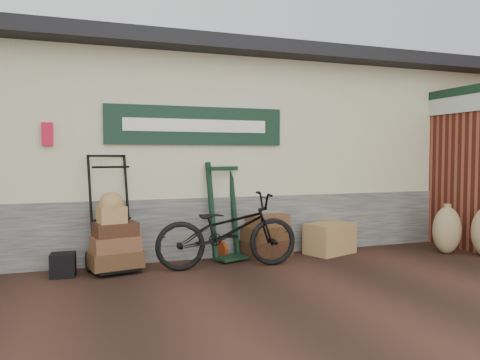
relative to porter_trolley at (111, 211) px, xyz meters
name	(u,v)px	position (x,y,z in m)	size (l,w,h in m)	color
ground	(239,273)	(1.52, -0.73, -0.78)	(80.00, 80.00, 0.00)	black
station_building	(189,150)	(1.52, 2.00, 0.83)	(14.40, 4.10, 3.20)	#4C4C47
brick_outbuilding	(456,167)	(6.22, 0.46, 0.52)	(1.71, 4.51, 2.62)	maroon
porter_trolley	(111,211)	(0.00, 0.00, 0.00)	(0.78, 0.59, 1.57)	black
green_barrow	(225,211)	(1.61, 0.12, -0.07)	(0.51, 0.43, 1.42)	black
suitcase_stack	(266,235)	(2.27, 0.12, -0.46)	(0.72, 0.45, 0.64)	#341D10
wicker_hamper	(330,238)	(3.27, -0.04, -0.55)	(0.73, 0.48, 0.48)	olive
black_trunk	(63,265)	(-0.61, -0.15, -0.63)	(0.30, 0.26, 0.30)	black
bicycle	(227,226)	(1.48, -0.39, -0.22)	(1.94, 0.68, 1.13)	black
burlap_sack_left	(447,230)	(4.98, -0.64, -0.42)	(0.45, 0.38, 0.73)	olive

